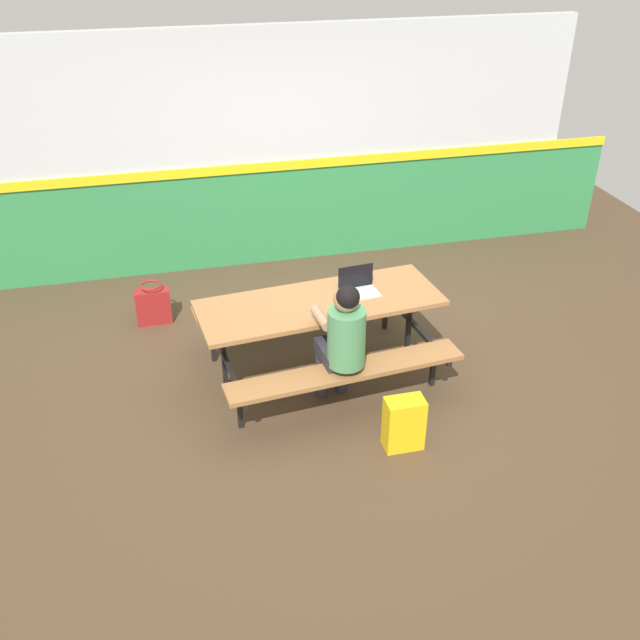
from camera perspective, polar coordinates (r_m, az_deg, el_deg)
ground_plane at (r=6.50m, az=0.84°, el=-4.13°), size 10.00×10.00×0.02m
accent_backdrop at (r=8.05m, az=-3.42°, el=12.96°), size 8.00×0.14×2.60m
picnic_table_main at (r=6.16m, az=0.00°, el=0.22°), size 2.15×1.74×0.74m
student_nearer at (r=5.64m, az=1.82°, el=-1.39°), size 0.39×0.54×1.21m
laptop_silver at (r=6.20m, az=3.07°, el=2.62°), size 0.34×0.25×0.22m
backpack_dark at (r=5.59m, az=6.67°, el=-8.18°), size 0.30×0.22×0.44m
tote_bag_bright at (r=7.30m, az=-13.14°, el=1.13°), size 0.34×0.21×0.43m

